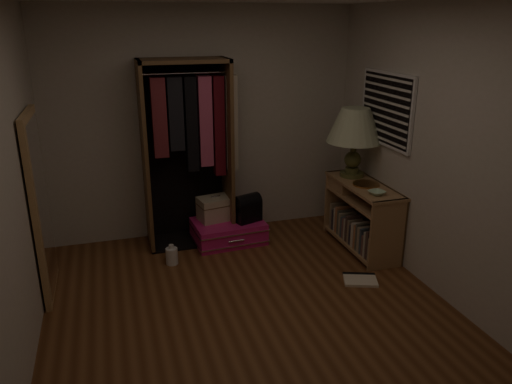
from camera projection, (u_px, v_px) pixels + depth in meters
ground at (255, 317)px, 4.30m from camera, size 4.00×4.00×0.00m
room_walls at (262, 146)px, 3.87m from camera, size 3.52×4.02×2.60m
console_bookshelf at (360, 214)px, 5.54m from camera, size 0.42×1.12×0.75m
open_wardrobe at (191, 137)px, 5.45m from camera, size 1.03×0.50×2.05m
floor_mirror at (40, 206)px, 4.46m from camera, size 0.06×0.80×1.70m
pink_suitcase at (228, 231)px, 5.75m from camera, size 0.84×0.64×0.25m
train_case at (216, 208)px, 5.72m from camera, size 0.44×0.34×0.29m
black_bag at (247, 207)px, 5.66m from camera, size 0.34×0.27×0.32m
table_lamp at (355, 127)px, 5.46m from camera, size 0.77×0.77×0.77m
brass_tray at (366, 184)px, 5.35m from camera, size 0.32×0.32×0.02m
ceramic_bowl at (377, 193)px, 5.05m from camera, size 0.19×0.19×0.04m
white_jug at (172, 256)px, 5.21m from camera, size 0.16×0.16×0.22m
floor_book at (360, 279)px, 4.91m from camera, size 0.39×0.35×0.03m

